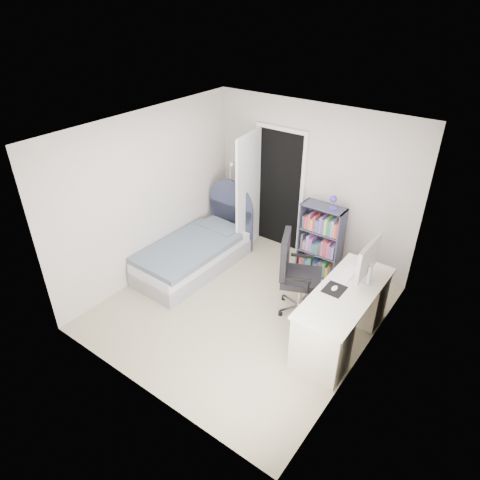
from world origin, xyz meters
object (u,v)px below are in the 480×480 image
Objects in this scene: nightstand at (225,220)px; desk at (343,314)px; bookcase at (320,243)px; bed at (196,252)px; floor_lamp at (231,212)px; office_chair at (295,270)px.

desk is (2.76, -1.17, 0.08)m from nightstand.
nightstand is 1.85m from bookcase.
floor_lamp reaches higher than bed.
nightstand is 0.39× the size of bookcase.
bookcase is at bearing 128.26° from desk.
floor_lamp is (0.22, -0.11, 0.28)m from nightstand.
office_chair is (1.96, -1.00, 0.30)m from nightstand.
desk is at bearing -51.74° from bookcase.
floor_lamp is at bearing 157.36° from desk.
desk reaches higher than bed.
floor_lamp is 0.95× the size of desk.
floor_lamp is 1.29× the size of office_chair.
floor_lamp is 1.11× the size of bookcase.
floor_lamp is 1.95m from office_chair.
office_chair is at bearing -27.05° from floor_lamp.
floor_lamp is (0.03, 0.88, 0.35)m from bed.
bookcase is 1.02m from office_chair.
desk is (2.57, -0.18, 0.16)m from bed.
floor_lamp reaches higher than bookcase.
nightstand is 0.33× the size of desk.
bed reaches higher than office_chair.
bed is 1.01m from nightstand.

